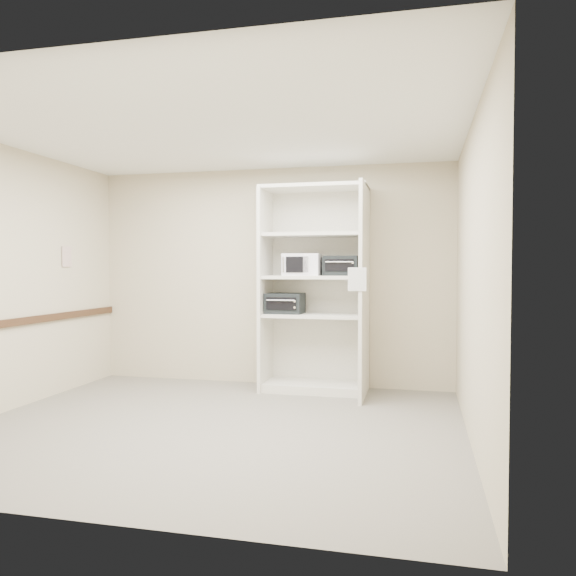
% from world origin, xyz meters
% --- Properties ---
extents(floor, '(4.50, 4.00, 0.01)m').
position_xyz_m(floor, '(0.00, 0.00, 0.00)').
color(floor, slate).
rests_on(floor, ground).
extents(ceiling, '(4.50, 4.00, 0.01)m').
position_xyz_m(ceiling, '(0.00, 0.00, 2.70)').
color(ceiling, white).
extents(wall_back, '(4.50, 0.02, 2.70)m').
position_xyz_m(wall_back, '(0.00, 2.00, 1.35)').
color(wall_back, '#BAB092').
rests_on(wall_back, ground).
extents(wall_front, '(4.50, 0.02, 2.70)m').
position_xyz_m(wall_front, '(0.00, -2.00, 1.35)').
color(wall_front, '#BAB092').
rests_on(wall_front, ground).
extents(wall_left, '(0.02, 4.00, 2.70)m').
position_xyz_m(wall_left, '(-2.25, 0.00, 1.35)').
color(wall_left, '#BAB092').
rests_on(wall_left, ground).
extents(wall_right, '(0.02, 4.00, 2.70)m').
position_xyz_m(wall_right, '(2.25, 0.00, 1.35)').
color(wall_right, '#BAB092').
rests_on(wall_right, ground).
extents(shelving_unit, '(1.24, 0.92, 2.42)m').
position_xyz_m(shelving_unit, '(0.67, 1.70, 1.13)').
color(shelving_unit, beige).
rests_on(shelving_unit, floor).
extents(microwave, '(0.44, 0.34, 0.26)m').
position_xyz_m(microwave, '(0.48, 1.65, 1.50)').
color(microwave, white).
rests_on(microwave, shelving_unit).
extents(toaster_oven_upper, '(0.41, 0.31, 0.23)m').
position_xyz_m(toaster_oven_upper, '(0.92, 1.75, 1.49)').
color(toaster_oven_upper, black).
rests_on(toaster_oven_upper, shelving_unit).
extents(toaster_oven_lower, '(0.44, 0.34, 0.24)m').
position_xyz_m(toaster_oven_lower, '(0.27, 1.65, 1.04)').
color(toaster_oven_lower, black).
rests_on(toaster_oven_lower, shelving_unit).
extents(paper_sign, '(0.19, 0.01, 0.24)m').
position_xyz_m(paper_sign, '(1.19, 1.07, 1.34)').
color(paper_sign, white).
rests_on(paper_sign, shelving_unit).
extents(chair_rail, '(0.04, 3.98, 0.08)m').
position_xyz_m(chair_rail, '(-2.23, 0.00, 0.90)').
color(chair_rail, '#372214').
rests_on(chair_rail, wall_left).
extents(wall_poster, '(0.01, 0.17, 0.24)m').
position_xyz_m(wall_poster, '(-2.24, 1.04, 1.59)').
color(wall_poster, silver).
rests_on(wall_poster, wall_left).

